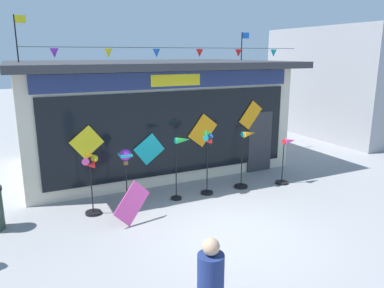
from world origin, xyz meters
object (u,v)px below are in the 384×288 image
wind_spinner_far_left (91,176)px  wind_spinner_far_right (287,156)px  wind_spinner_center_right (208,154)px  wind_spinner_center_left (181,156)px  kite_shop_building (147,112)px  display_kite_on_ground (132,203)px  wind_spinner_left (126,165)px  wind_spinner_right (246,154)px

wind_spinner_far_left → wind_spinner_far_right: wind_spinner_far_left is taller
wind_spinner_far_left → wind_spinner_center_right: 3.17m
wind_spinner_center_left → wind_spinner_far_right: bearing=-4.2°
kite_shop_building → wind_spinner_center_left: 3.82m
wind_spinner_center_left → display_kite_on_ground: size_ratio=1.86×
wind_spinner_left → wind_spinner_right: 3.58m
kite_shop_building → wind_spinner_center_right: size_ratio=4.79×
kite_shop_building → wind_spinner_left: (-1.84, -3.69, -0.68)m
display_kite_on_ground → wind_spinner_far_right: bearing=7.3°
kite_shop_building → wind_spinner_far_right: bearing=-52.8°
wind_spinner_center_right → wind_spinner_right: (1.28, 0.04, -0.17)m
wind_spinner_left → wind_spinner_far_left: bearing=-175.7°
wind_spinner_left → wind_spinner_far_right: (4.87, -0.30, -0.29)m
display_kite_on_ground → wind_spinner_far_left: bearing=129.8°
wind_spinner_far_left → wind_spinner_left: 0.89m
wind_spinner_center_left → wind_spinner_right: 2.10m
kite_shop_building → wind_spinner_far_right: kite_shop_building is taller
kite_shop_building → wind_spinner_center_right: (0.45, -3.78, -0.65)m
wind_spinner_center_left → wind_spinner_right: wind_spinner_center_left is taller
wind_spinner_center_right → wind_spinner_right: size_ratio=1.09×
wind_spinner_left → wind_spinner_center_left: (1.48, -0.06, 0.05)m
wind_spinner_far_right → wind_spinner_center_left: bearing=175.8°
wind_spinner_far_left → wind_spinner_left: (0.88, 0.07, 0.14)m
kite_shop_building → wind_spinner_center_right: kite_shop_building is taller
wind_spinner_far_right → display_kite_on_ground: (-5.02, -0.64, -0.37)m
wind_spinner_center_left → display_kite_on_ground: wind_spinner_center_left is taller
wind_spinner_far_right → wind_spinner_far_left: bearing=177.6°
wind_spinner_left → display_kite_on_ground: size_ratio=1.67×
wind_spinner_far_left → display_kite_on_ground: bearing=-50.2°
wind_spinner_center_right → kite_shop_building: bearing=96.7°
wind_spinner_right → wind_spinner_far_right: (1.30, -0.26, -0.14)m
display_kite_on_ground → wind_spinner_right: bearing=13.5°
wind_spinner_center_left → wind_spinner_right: bearing=0.3°
wind_spinner_far_right → wind_spinner_center_right: bearing=175.2°
wind_spinner_right → wind_spinner_far_right: wind_spinner_right is taller
wind_spinner_far_left → wind_spinner_center_left: size_ratio=0.93×
wind_spinner_far_left → wind_spinner_right: bearing=0.3°
wind_spinner_far_left → wind_spinner_center_left: bearing=0.2°
display_kite_on_ground → kite_shop_building: bearing=66.7°
kite_shop_building → wind_spinner_far_left: 4.71m
kite_shop_building → wind_spinner_left: kite_shop_building is taller
wind_spinner_center_right → wind_spinner_right: bearing=1.9°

